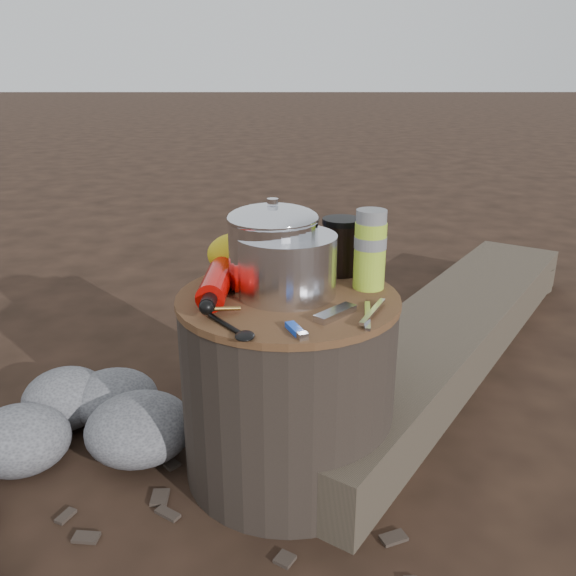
{
  "coord_description": "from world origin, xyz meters",
  "views": [
    {
      "loc": [
        -0.0,
        -1.25,
        0.94
      ],
      "look_at": [
        0.0,
        0.0,
        0.48
      ],
      "focal_mm": 37.01,
      "sensor_mm": 36.0,
      "label": 1
    }
  ],
  "objects_px": {
    "stump": "(288,386)",
    "fuel_bottle": "(216,283)",
    "thermos": "(370,250)",
    "camping_pot": "(273,248)",
    "travel_mug": "(341,247)",
    "log_main": "(446,334)"
  },
  "relations": [
    {
      "from": "stump",
      "to": "fuel_bottle",
      "type": "relative_size",
      "value": 1.92
    },
    {
      "from": "stump",
      "to": "camping_pot",
      "type": "height_order",
      "value": "camping_pot"
    },
    {
      "from": "camping_pot",
      "to": "thermos",
      "type": "height_order",
      "value": "camping_pot"
    },
    {
      "from": "log_main",
      "to": "travel_mug",
      "type": "distance_m",
      "value": 0.76
    },
    {
      "from": "log_main",
      "to": "thermos",
      "type": "height_order",
      "value": "thermos"
    },
    {
      "from": "camping_pot",
      "to": "fuel_bottle",
      "type": "relative_size",
      "value": 0.77
    },
    {
      "from": "travel_mug",
      "to": "fuel_bottle",
      "type": "bearing_deg",
      "value": -150.49
    },
    {
      "from": "camping_pot",
      "to": "fuel_bottle",
      "type": "xyz_separation_m",
      "value": [
        -0.13,
        -0.04,
        -0.07
      ]
    },
    {
      "from": "stump",
      "to": "thermos",
      "type": "bearing_deg",
      "value": 16.23
    },
    {
      "from": "stump",
      "to": "camping_pot",
      "type": "relative_size",
      "value": 2.48
    },
    {
      "from": "stump",
      "to": "fuel_bottle",
      "type": "height_order",
      "value": "fuel_bottle"
    },
    {
      "from": "log_main",
      "to": "thermos",
      "type": "xyz_separation_m",
      "value": [
        -0.36,
        -0.56,
        0.47
      ]
    },
    {
      "from": "stump",
      "to": "log_main",
      "type": "relative_size",
      "value": 0.25
    },
    {
      "from": "log_main",
      "to": "camping_pot",
      "type": "distance_m",
      "value": 0.95
    },
    {
      "from": "stump",
      "to": "thermos",
      "type": "xyz_separation_m",
      "value": [
        0.19,
        0.05,
        0.32
      ]
    },
    {
      "from": "fuel_bottle",
      "to": "thermos",
      "type": "relative_size",
      "value": 1.43
    },
    {
      "from": "log_main",
      "to": "stump",
      "type": "bearing_deg",
      "value": -97.56
    },
    {
      "from": "fuel_bottle",
      "to": "travel_mug",
      "type": "height_order",
      "value": "travel_mug"
    },
    {
      "from": "thermos",
      "to": "travel_mug",
      "type": "bearing_deg",
      "value": 117.92
    },
    {
      "from": "camping_pot",
      "to": "fuel_bottle",
      "type": "distance_m",
      "value": 0.15
    },
    {
      "from": "log_main",
      "to": "camping_pot",
      "type": "bearing_deg",
      "value": -101.08
    },
    {
      "from": "stump",
      "to": "travel_mug",
      "type": "relative_size",
      "value": 3.64
    }
  ]
}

